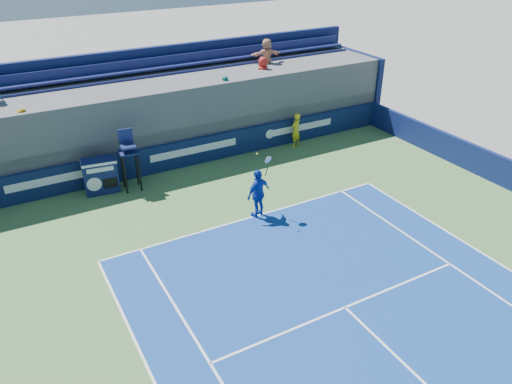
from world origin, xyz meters
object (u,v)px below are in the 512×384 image
ball_person (296,130)px  tennis_player (258,193)px  umpire_chair (129,154)px  match_clock (101,175)px

ball_person → tennis_player: tennis_player is taller
tennis_player → ball_person: bearing=45.3°
ball_person → umpire_chair: 8.13m
ball_person → umpire_chair: bearing=-20.7°
umpire_chair → match_clock: bearing=162.7°
match_clock → umpire_chair: 1.41m
match_clock → tennis_player: (4.49, -4.61, 0.19)m
match_clock → umpire_chair: umpire_chair is taller
ball_person → umpire_chair: size_ratio=0.65×
match_clock → umpire_chair: bearing=-17.3°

